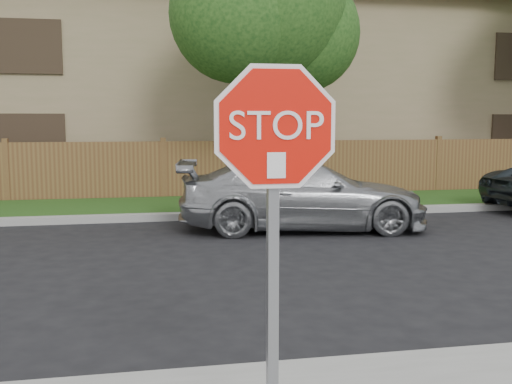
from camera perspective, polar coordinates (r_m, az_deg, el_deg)
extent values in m
plane|color=black|center=(5.38, -4.00, -17.13)|extent=(90.00, 90.00, 0.00)
cube|color=gray|center=(13.21, -8.22, -2.34)|extent=(70.00, 0.30, 0.15)
cube|color=#1E4714|center=(14.84, -8.51, -1.38)|extent=(70.00, 3.00, 0.12)
cube|color=brown|center=(16.35, -8.79, 1.99)|extent=(70.00, 0.12, 1.60)
cube|color=#8D7F57|center=(21.90, -9.44, 8.98)|extent=(34.00, 8.00, 6.00)
cube|color=brown|center=(22.26, -9.61, 17.36)|extent=(35.20, 9.20, 0.50)
cylinder|color=#382B21|center=(14.90, 1.07, 6.06)|extent=(0.44, 0.44, 3.92)
sphere|color=#143B12|center=(15.14, 1.10, 17.25)|extent=(3.80, 3.80, 3.80)
sphere|color=#143B12|center=(15.55, 4.22, 14.87)|extent=(3.00, 3.00, 3.00)
sphere|color=#143B12|center=(14.56, -1.78, 16.55)|extent=(3.20, 3.20, 3.20)
cube|color=gray|center=(3.65, 1.59, -8.04)|extent=(0.07, 0.06, 2.30)
cylinder|color=white|center=(3.46, 1.87, 6.22)|extent=(1.01, 0.02, 1.01)
cylinder|color=red|center=(3.45, 1.92, 6.22)|extent=(0.93, 0.02, 0.93)
cube|color=white|center=(3.45, 1.95, 2.56)|extent=(0.11, 0.00, 0.15)
imported|color=#9C9FA3|center=(11.95, 4.44, -0.18)|extent=(5.13, 2.62, 1.43)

